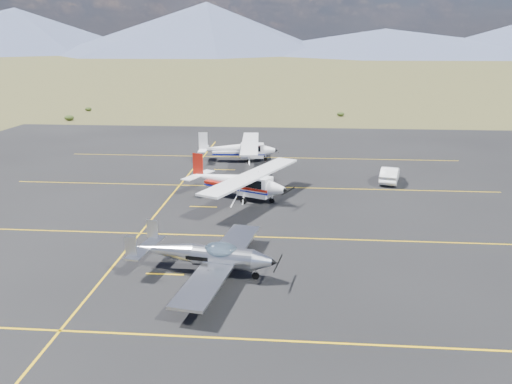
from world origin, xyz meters
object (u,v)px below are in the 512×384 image
(aircraft_cessna, at_px, (239,181))
(aircraft_plain, at_px, (239,149))
(aircraft_low_wing, at_px, (207,255))
(sedan, at_px, (390,174))

(aircraft_cessna, height_order, aircraft_plain, aircraft_cessna)
(aircraft_low_wing, relative_size, aircraft_cessna, 0.87)
(aircraft_cessna, bearing_deg, sedan, 48.81)
(aircraft_low_wing, relative_size, aircraft_plain, 0.89)
(aircraft_plain, xyz_separation_m, sedan, (13.70, -6.68, -0.62))
(aircraft_low_wing, distance_m, sedan, 22.47)
(aircraft_low_wing, height_order, aircraft_cessna, aircraft_cessna)
(sedan, bearing_deg, aircraft_low_wing, 70.90)
(aircraft_cessna, relative_size, sedan, 2.91)
(aircraft_low_wing, bearing_deg, aircraft_plain, 102.13)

